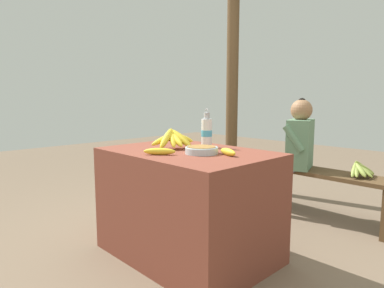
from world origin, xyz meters
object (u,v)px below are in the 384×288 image
object	(u,v)px
banana_bunch_ripe	(175,138)
loose_banana_side	(228,152)
water_bottle	(207,132)
serving_bowl	(202,150)
support_post_near	(232,96)
loose_banana_front	(159,151)
wooden_bench	(302,175)
seated_vendor	(295,147)
banana_bunch_green	(360,169)

from	to	relation	value
banana_bunch_ripe	loose_banana_side	world-z (taller)	banana_bunch_ripe
water_bottle	banana_bunch_ripe	bearing A→B (deg)	-118.83
water_bottle	loose_banana_side	world-z (taller)	water_bottle
serving_bowl	support_post_near	distance (m)	2.05
banana_bunch_ripe	loose_banana_front	size ratio (longest dim) A/B	1.87
wooden_bench	seated_vendor	xyz separation A→B (m)	(-0.06, -0.05, 0.27)
loose_banana_front	support_post_near	bearing A→B (deg)	117.37
serving_bowl	loose_banana_front	size ratio (longest dim) A/B	1.19
water_bottle	loose_banana_front	distance (m)	0.46
banana_bunch_ripe	serving_bowl	xyz separation A→B (m)	(0.28, -0.02, -0.05)
serving_bowl	loose_banana_front	distance (m)	0.27
banana_bunch_ripe	seated_vendor	bearing A→B (deg)	81.83
banana_bunch_ripe	water_bottle	bearing A→B (deg)	61.17
water_bottle	support_post_near	bearing A→B (deg)	123.63
serving_bowl	banana_bunch_green	bearing A→B (deg)	70.79
loose_banana_front	seated_vendor	bearing A→B (deg)	87.89
banana_bunch_ripe	banana_bunch_green	world-z (taller)	banana_bunch_ripe
loose_banana_side	wooden_bench	bearing A→B (deg)	98.45
banana_bunch_ripe	banana_bunch_green	bearing A→B (deg)	60.83
banana_bunch_ripe	wooden_bench	distance (m)	1.46
water_bottle	wooden_bench	world-z (taller)	water_bottle
loose_banana_front	wooden_bench	size ratio (longest dim) A/B	0.10
loose_banana_front	wooden_bench	bearing A→B (deg)	85.90
banana_bunch_green	water_bottle	bearing A→B (deg)	-119.23
seated_vendor	loose_banana_front	bearing A→B (deg)	68.89
support_post_near	loose_banana_side	bearing A→B (deg)	-51.08
loose_banana_front	banana_bunch_green	xyz separation A→B (m)	(0.64, 1.62, -0.25)
banana_bunch_ripe	loose_banana_front	bearing A→B (deg)	-61.34
loose_banana_side	support_post_near	size ratio (longest dim) A/B	0.08
loose_banana_side	banana_bunch_green	xyz separation A→B (m)	(0.32, 1.32, -0.25)
water_bottle	banana_bunch_green	size ratio (longest dim) A/B	0.92
serving_bowl	support_post_near	xyz separation A→B (m)	(-1.13, 1.67, 0.35)
loose_banana_front	loose_banana_side	xyz separation A→B (m)	(0.31, 0.30, 0.00)
banana_bunch_ripe	wooden_bench	world-z (taller)	banana_bunch_ripe
serving_bowl	water_bottle	distance (m)	0.29
banana_bunch_ripe	support_post_near	size ratio (longest dim) A/B	0.15
serving_bowl	water_bottle	size ratio (longest dim) A/B	0.76
banana_bunch_ripe	banana_bunch_green	xyz separation A→B (m)	(0.77, 1.38, -0.30)
loose_banana_front	loose_banana_side	bearing A→B (deg)	43.63
banana_bunch_ripe	loose_banana_front	world-z (taller)	banana_bunch_ripe
serving_bowl	wooden_bench	world-z (taller)	serving_bowl
loose_banana_side	banana_bunch_ripe	bearing A→B (deg)	-172.99
banana_bunch_ripe	loose_banana_front	distance (m)	0.28
serving_bowl	loose_banana_front	xyz separation A→B (m)	(-0.15, -0.23, -0.00)
water_bottle	wooden_bench	xyz separation A→B (m)	(0.13, 1.16, -0.48)
serving_bowl	wooden_bench	distance (m)	1.44
banana_bunch_ripe	seated_vendor	xyz separation A→B (m)	(0.19, 1.32, -0.18)
loose_banana_side	wooden_bench	world-z (taller)	loose_banana_side
wooden_bench	serving_bowl	bearing A→B (deg)	-88.55
seated_vendor	loose_banana_side	bearing A→B (deg)	82.31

